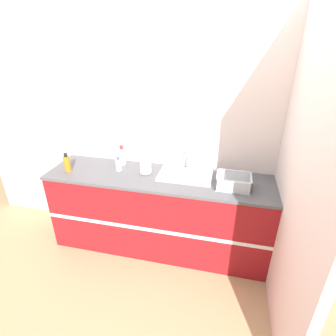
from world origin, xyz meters
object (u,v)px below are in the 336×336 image
Objects in this scene: paper_towel_roll at (145,163)px; bottle_clear at (119,165)px; bottle_white_spray at (122,156)px; bottle_amber at (67,163)px; sink at (185,174)px; dish_rack at (233,183)px.

paper_towel_roll is 1.52× the size of bottle_clear.
bottle_amber is at bearing -149.14° from bottle_white_spray.
bottle_clear is at bearing -177.53° from sink.
bottle_amber is (-0.50, -0.30, -0.01)m from bottle_white_spray.
dish_rack is (0.48, -0.11, 0.02)m from sink.
paper_towel_roll is 0.72× the size of dish_rack.
sink is 0.76m from bottle_white_spray.
bottle_clear is at bearing 15.31° from bottle_amber.
bottle_clear is (-1.21, 0.08, 0.03)m from dish_rack.
bottle_clear is at bearing 179.30° from paper_towel_roll.
paper_towel_roll is at bearing -0.70° from bottle_clear.
sink reaches higher than bottle_clear.
dish_rack is at bearing -3.91° from bottle_clear.
bottle_white_spray reaches higher than bottle_amber.
paper_towel_roll reaches higher than bottle_clear.
sink is 2.45× the size of bottle_white_spray.
sink reaches higher than dish_rack.
bottle_white_spray is at bearing 97.61° from bottle_clear.
paper_towel_roll is 0.84m from bottle_amber.
bottle_clear is (-0.31, 0.00, -0.05)m from paper_towel_roll.
bottle_amber is at bearing -170.43° from paper_towel_roll.
sink is 2.65× the size of bottle_amber.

